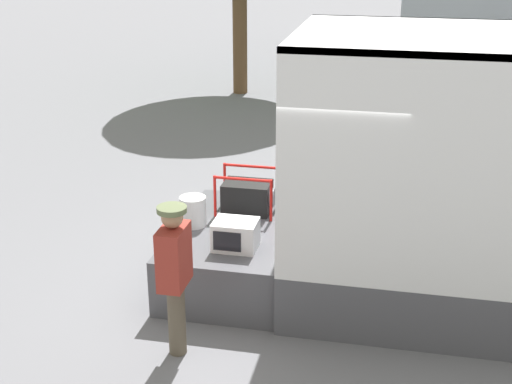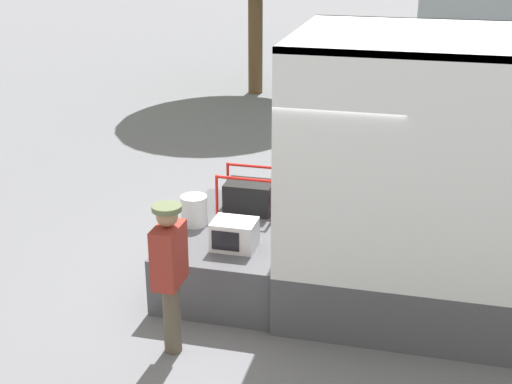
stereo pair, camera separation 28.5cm
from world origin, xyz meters
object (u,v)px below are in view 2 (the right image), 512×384
(orange_bucket, at_px, (194,210))
(worker_person, at_px, (169,265))
(portable_generator, at_px, (251,196))
(microwave, at_px, (234,234))

(orange_bucket, bearing_deg, worker_person, -79.24)
(portable_generator, height_order, worker_person, worker_person)
(portable_generator, bearing_deg, orange_bucket, -134.77)
(portable_generator, xyz_separation_m, orange_bucket, (-0.57, -0.57, -0.02))
(portable_generator, relative_size, orange_bucket, 2.04)
(microwave, height_order, orange_bucket, orange_bucket)
(microwave, xyz_separation_m, orange_bucket, (-0.65, 0.52, 0.02))
(microwave, bearing_deg, worker_person, -106.27)
(orange_bucket, relative_size, worker_person, 0.23)
(portable_generator, distance_m, orange_bucket, 0.81)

